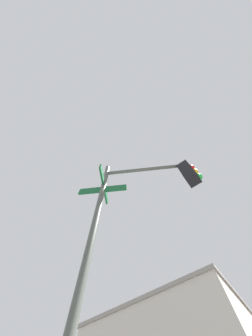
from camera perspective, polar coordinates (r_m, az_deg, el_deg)
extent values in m
cylinder|color=#474C47|center=(2.87, -11.78, -24.03)|extent=(0.12, 0.12, 5.70)
cylinder|color=#474C47|center=(4.77, 5.93, -0.50)|extent=(1.82, 1.14, 0.09)
cube|color=black|center=(4.55, 19.53, -1.53)|extent=(0.28, 0.28, 0.80)
sphere|color=red|center=(4.80, 20.32, -0.02)|extent=(0.18, 0.18, 0.18)
sphere|color=orange|center=(4.59, 21.31, -1.32)|extent=(0.18, 0.18, 0.18)
sphere|color=green|center=(4.39, 22.39, -2.74)|extent=(0.18, 0.18, 0.18)
cube|color=#0F5128|center=(4.10, -7.55, -6.95)|extent=(0.96, 0.60, 0.20)
cube|color=#0F5128|center=(4.29, -7.20, -5.41)|extent=(0.55, 0.88, 0.20)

